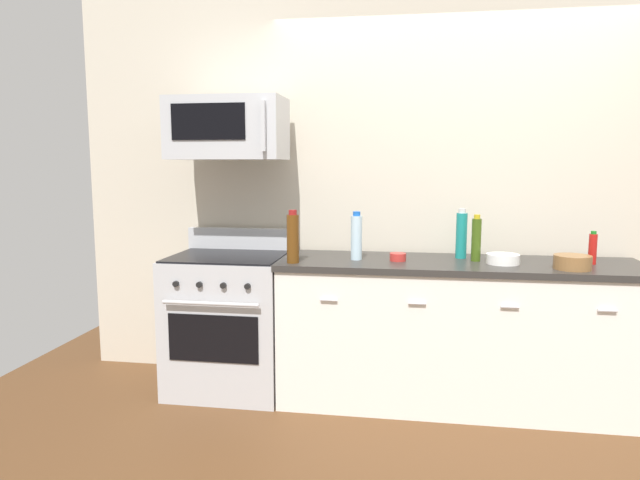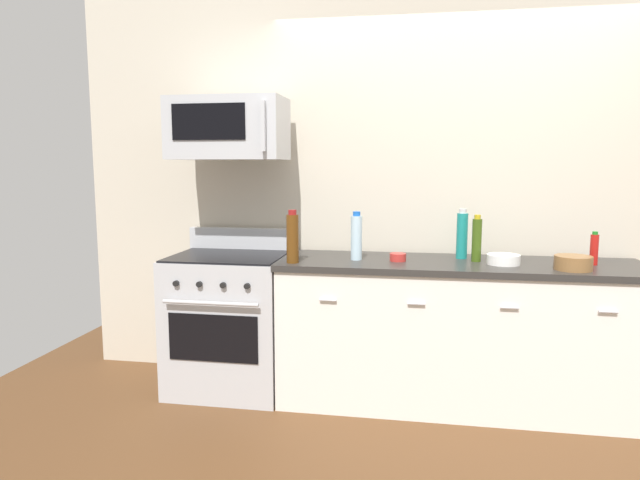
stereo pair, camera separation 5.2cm
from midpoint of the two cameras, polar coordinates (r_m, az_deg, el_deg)
name	(u,v)px [view 2 (the right image)]	position (r m, az deg, el deg)	size (l,w,h in m)	color
ground_plane	(455,403)	(3.86, 13.87, -15.73)	(6.40, 6.40, 0.00)	brown
back_wall	(457,189)	(3.96, 14.10, 4.99)	(5.33, 0.10, 2.70)	beige
counter_unit	(457,334)	(3.70, 14.11, -9.19)	(2.24, 0.66, 0.92)	silver
range_oven	(230,321)	(3.89, -8.69, -8.09)	(0.76, 0.69, 1.07)	#B7BABF
microwave	(228,129)	(3.79, -8.87, 11.07)	(0.74, 0.44, 0.40)	#B7BABF
bottle_hot_sauce_red	(594,249)	(3.76, 26.36, -0.83)	(0.05, 0.05, 0.20)	#B21914
bottle_olive_oil	(477,239)	(3.62, 15.98, 0.06)	(0.06, 0.06, 0.29)	#385114
bottle_wine_amber	(293,238)	(3.44, -2.36, 0.23)	(0.08, 0.08, 0.33)	#59330F
bottle_water_clear	(356,237)	(3.56, 4.13, 0.31)	(0.07, 0.07, 0.31)	silver
bottle_sparkling_teal	(462,235)	(3.71, 14.57, 0.49)	(0.07, 0.07, 0.32)	#197F7A
bowl_red_small	(398,257)	(3.55, 8.31, -1.71)	(0.10, 0.10, 0.05)	#B72D28
bowl_wooden_salad	(573,262)	(3.54, 24.64, -2.07)	(0.21, 0.21, 0.08)	brown
bowl_white_ceramic	(503,259)	(3.59, 18.46, -1.83)	(0.20, 0.20, 0.06)	white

